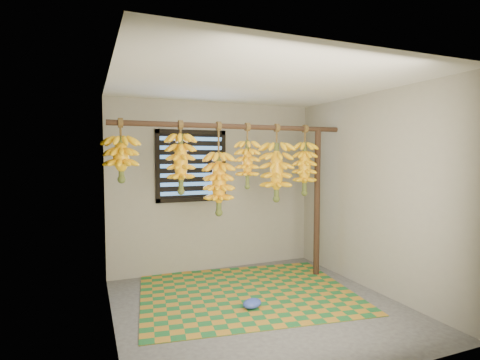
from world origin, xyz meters
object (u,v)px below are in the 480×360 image
plastic_bag (252,303)px  banana_bunch_f (305,168)px  banana_bunch_b (181,164)px  support_post (317,203)px  banana_bunch_a (121,159)px  woven_mat (247,293)px  banana_bunch_e (276,172)px  banana_bunch_c (219,184)px  banana_bunch_d (247,164)px

plastic_bag → banana_bunch_f: banana_bunch_f is taller
banana_bunch_b → banana_bunch_f: bearing=-0.0°
support_post → banana_bunch_f: bearing=180.0°
plastic_bag → banana_bunch_a: bearing=150.1°
woven_mat → banana_bunch_b: 1.73m
woven_mat → banana_bunch_e: size_ratio=2.50×
woven_mat → banana_bunch_c: (-0.26, 0.28, 1.30)m
banana_bunch_c → banana_bunch_d: (0.38, 0.00, 0.23)m
support_post → banana_bunch_a: size_ratio=2.90×
plastic_bag → banana_bunch_c: bearing=99.8°
woven_mat → plastic_bag: plastic_bag is taller
banana_bunch_a → banana_bunch_b: (0.66, 0.00, -0.06)m
banana_bunch_a → banana_bunch_c: same height
banana_bunch_d → banana_bunch_f: 0.84m
plastic_bag → banana_bunch_e: 1.69m
support_post → woven_mat: size_ratio=0.81×
banana_bunch_a → banana_bunch_f: size_ratio=0.74×
support_post → banana_bunch_e: size_ratio=2.02×
banana_bunch_f → banana_bunch_b: bearing=180.0°
banana_bunch_e → banana_bunch_f: size_ratio=1.07×
banana_bunch_d → support_post: bearing=0.0°
banana_bunch_c → banana_bunch_e: (0.79, -0.00, 0.13)m
banana_bunch_a → banana_bunch_c: (1.13, -0.00, -0.30)m
woven_mat → banana_bunch_e: 1.55m
support_post → banana_bunch_f: size_ratio=2.16×
banana_bunch_a → banana_bunch_c: size_ratio=0.61×
banana_bunch_a → banana_bunch_c: 1.17m
banana_bunch_a → banana_bunch_d: same height
plastic_bag → banana_bunch_d: size_ratio=0.29×
support_post → banana_bunch_e: banana_bunch_e is taller
banana_bunch_f → banana_bunch_a: bearing=180.0°
plastic_bag → banana_bunch_e: bearing=47.3°
woven_mat → banana_bunch_c: bearing=132.6°
banana_bunch_e → banana_bunch_c: bearing=180.0°
plastic_bag → banana_bunch_a: (-1.26, 0.72, 1.55)m
plastic_bag → banana_bunch_d: banana_bunch_d is taller
support_post → banana_bunch_c: size_ratio=1.78×
banana_bunch_b → banana_bunch_e: (1.26, -0.00, -0.12)m
support_post → banana_bunch_b: banana_bunch_b is taller
banana_bunch_b → support_post: bearing=-0.0°
woven_mat → banana_bunch_a: 2.14m
plastic_bag → banana_bunch_d: 1.66m
banana_bunch_c → banana_bunch_d: 0.44m
support_post → banana_bunch_b: (-1.89, 0.00, 0.55)m
banana_bunch_a → banana_bunch_e: (1.92, -0.00, -0.17)m
banana_bunch_a → support_post: bearing=-0.0°
banana_bunch_d → banana_bunch_e: size_ratio=0.82×
banana_bunch_b → banana_bunch_d: 0.85m
support_post → banana_bunch_a: 2.62m
woven_mat → banana_bunch_b: size_ratio=2.92×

